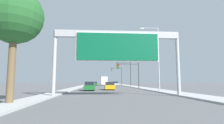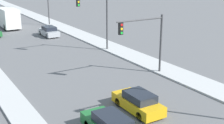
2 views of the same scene
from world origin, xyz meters
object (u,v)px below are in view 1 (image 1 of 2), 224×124
at_px(sign_gantry, 118,44).
at_px(traffic_light_far_intersection, 118,73).
at_px(car_mid_right, 90,86).
at_px(car_near_right, 115,84).
at_px(car_mid_center, 95,84).
at_px(traffic_light_near_intersection, 131,71).
at_px(palm_tree_foreground, 15,17).
at_px(street_lamp_right, 156,54).
at_px(car_near_center, 110,86).
at_px(truck_box_primary, 104,81).
at_px(traffic_light_mid_block, 126,70).

height_order(sign_gantry, traffic_light_far_intersection, traffic_light_far_intersection).
bearing_deg(sign_gantry, car_mid_right, 105.85).
xyz_separation_m(car_near_right, car_mid_center, (-7.00, 4.73, -0.05)).
relative_size(sign_gantry, traffic_light_near_intersection, 2.35).
height_order(traffic_light_far_intersection, palm_tree_foreground, palm_tree_foreground).
distance_m(palm_tree_foreground, street_lamp_right, 19.31).
xyz_separation_m(sign_gantry, car_mid_center, (-3.50, 46.26, -4.77)).
xyz_separation_m(car_near_center, palm_tree_foreground, (-7.77, -20.05, 5.31)).
height_order(palm_tree_foreground, street_lamp_right, street_lamp_right).
bearing_deg(car_mid_center, car_near_right, -34.06).
relative_size(car_near_center, traffic_light_near_intersection, 0.76).
distance_m(car_near_right, car_mid_right, 30.03).
height_order(car_mid_center, traffic_light_near_intersection, traffic_light_near_intersection).
bearing_deg(traffic_light_far_intersection, palm_tree_foreground, -103.37).
height_order(sign_gantry, palm_tree_foreground, palm_tree_foreground).
relative_size(car_mid_center, street_lamp_right, 0.49).
bearing_deg(sign_gantry, traffic_light_far_intersection, 83.75).
xyz_separation_m(truck_box_primary, traffic_light_mid_block, (5.53, -21.02, 2.95)).
distance_m(car_near_center, car_mid_right, 4.05).
distance_m(car_mid_right, traffic_light_far_intersection, 39.07).
relative_size(car_mid_right, truck_box_primary, 0.61).
relative_size(truck_box_primary, traffic_light_mid_block, 1.09).
bearing_deg(traffic_light_mid_block, car_mid_center, 119.26).
bearing_deg(traffic_light_far_intersection, car_near_right, -103.03).
bearing_deg(car_mid_center, sign_gantry, -85.67).
bearing_deg(sign_gantry, car_near_right, 85.18).
bearing_deg(sign_gantry, palm_tree_foreground, -143.87).
height_order(sign_gantry, car_mid_center, sign_gantry).
bearing_deg(car_near_right, traffic_light_mid_block, -79.90).
relative_size(car_near_right, car_mid_center, 0.92).
relative_size(sign_gantry, traffic_light_far_intersection, 1.90).
bearing_deg(street_lamp_right, traffic_light_far_intersection, 91.38).
bearing_deg(street_lamp_right, car_near_right, 95.05).
height_order(car_near_center, car_mid_center, car_near_center).
distance_m(sign_gantry, traffic_light_mid_block, 30.66).
relative_size(car_mid_center, truck_box_primary, 0.62).
distance_m(car_near_right, traffic_light_mid_block, 12.21).
bearing_deg(palm_tree_foreground, car_near_right, 76.57).
relative_size(car_mid_center, traffic_light_near_intersection, 0.84).
height_order(car_near_center, traffic_light_mid_block, traffic_light_mid_block).
bearing_deg(traffic_light_near_intersection, traffic_light_mid_block, 87.32).
relative_size(car_near_center, car_mid_right, 0.92).
distance_m(car_mid_center, traffic_light_mid_block, 18.90).
height_order(car_near_right, traffic_light_far_intersection, traffic_light_far_intersection).
xyz_separation_m(car_near_right, traffic_light_near_intersection, (1.56, -21.38, 3.18)).
xyz_separation_m(palm_tree_foreground, street_lamp_right, (14.30, 12.98, -0.34)).
height_order(car_near_right, car_mid_center, car_near_right).
bearing_deg(sign_gantry, car_mid_center, 94.33).
distance_m(sign_gantry, car_near_center, 15.14).
xyz_separation_m(car_near_center, traffic_light_far_intersection, (5.49, 35.77, 3.97)).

